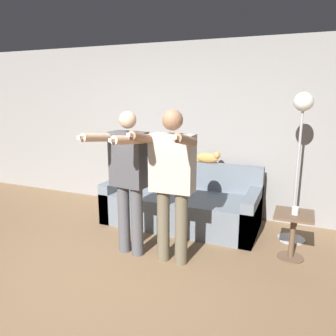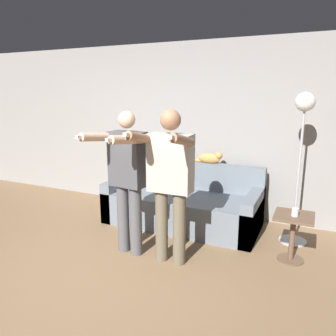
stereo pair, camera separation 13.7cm
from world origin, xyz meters
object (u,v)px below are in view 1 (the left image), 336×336
person_left (128,175)px  couch (182,205)px  cup (295,211)px  floor_lamp (301,131)px  person_right (172,176)px  side_table (293,227)px  cat (208,158)px

person_left → couch: bearing=84.4°
couch → person_left: 1.32m
couch → person_left: size_ratio=1.30×
cup → person_left: bearing=-161.7°
couch → floor_lamp: 1.88m
couch → person_right: size_ratio=1.28×
person_left → side_table: bearing=25.6°
person_left → floor_lamp: 2.12m
person_right → side_table: size_ratio=3.12×
person_left → cup: bearing=24.8°
side_table → person_left: bearing=-160.8°
cat → floor_lamp: floor_lamp is taller
person_left → person_right: bearing=6.7°
couch → person_right: (0.29, -1.10, 0.72)m
cat → side_table: 1.60m
cup → cat: bearing=144.9°
couch → floor_lamp: floor_lamp is taller
cat → floor_lamp: 1.36m
floor_lamp → side_table: 1.15m
person_left → person_right: person_right is taller
cup → person_right: bearing=-154.8°
side_table → cup: size_ratio=6.07×
floor_lamp → person_left: bearing=-147.1°
couch → cup: 1.64m
person_right → cat: (-0.01, 1.46, -0.07)m
couch → cat: 0.79m
floor_lamp → person_right: bearing=-137.2°
person_left → cup: (1.76, 0.58, -0.37)m
person_left → cat: size_ratio=3.63×
floor_lamp → side_table: floor_lamp is taller
cup → floor_lamp: bearing=92.4°
person_left → side_table: person_left is taller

